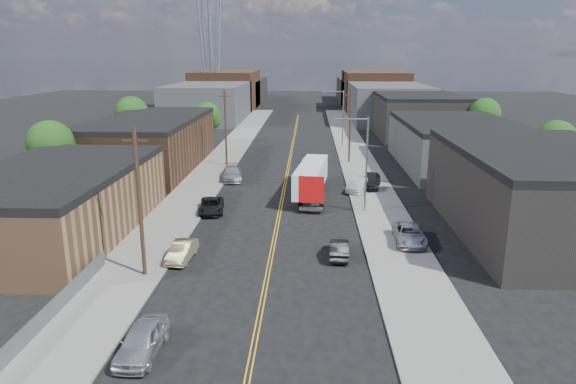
# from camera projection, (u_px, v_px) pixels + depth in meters

# --- Properties ---
(ground) EXTENTS (260.00, 260.00, 0.00)m
(ground) POSITION_uv_depth(u_px,v_px,m) (292.00, 147.00, 82.37)
(ground) COLOR black
(ground) RESTS_ON ground
(centerline) EXTENTS (0.32, 120.00, 0.01)m
(centerline) POSITION_uv_depth(u_px,v_px,m) (288.00, 167.00, 67.89)
(centerline) COLOR gold
(centerline) RESTS_ON ground
(sidewalk_left) EXTENTS (5.00, 140.00, 0.15)m
(sidewalk_left) POSITION_uv_depth(u_px,v_px,m) (217.00, 166.00, 68.26)
(sidewalk_left) COLOR slate
(sidewalk_left) RESTS_ON ground
(sidewalk_right) EXTENTS (5.00, 140.00, 0.15)m
(sidewalk_right) POSITION_uv_depth(u_px,v_px,m) (360.00, 167.00, 67.49)
(sidewalk_right) COLOR slate
(sidewalk_right) RESTS_ON ground
(warehouse_tan) EXTENTS (12.00, 22.00, 5.60)m
(warehouse_tan) POSITION_uv_depth(u_px,v_px,m) (55.00, 202.00, 41.84)
(warehouse_tan) COLOR brown
(warehouse_tan) RESTS_ON ground
(warehouse_brown) EXTENTS (12.00, 26.00, 6.60)m
(warehouse_brown) POSITION_uv_depth(u_px,v_px,m) (150.00, 143.00, 66.79)
(warehouse_brown) COLOR #482E1C
(warehouse_brown) RESTS_ON ground
(industrial_right_a) EXTENTS (14.00, 22.00, 7.10)m
(industrial_right_a) POSITION_uv_depth(u_px,v_px,m) (544.00, 192.00, 41.97)
(industrial_right_a) COLOR black
(industrial_right_a) RESTS_ON ground
(industrial_right_b) EXTENTS (14.00, 24.00, 6.10)m
(industrial_right_b) POSITION_uv_depth(u_px,v_px,m) (456.00, 144.00, 67.18)
(industrial_right_b) COLOR #353537
(industrial_right_b) RESTS_ON ground
(industrial_right_c) EXTENTS (14.00, 22.00, 7.60)m
(industrial_right_c) POSITION_uv_depth(u_px,v_px,m) (417.00, 115.00, 92.07)
(industrial_right_c) COLOR black
(industrial_right_c) RESTS_ON ground
(skyline_left_a) EXTENTS (16.00, 30.00, 8.00)m
(skyline_left_a) POSITION_uv_depth(u_px,v_px,m) (209.00, 102.00, 115.90)
(skyline_left_a) COLOR #353537
(skyline_left_a) RESTS_ON ground
(skyline_right_a) EXTENTS (16.00, 30.00, 8.00)m
(skyline_right_a) POSITION_uv_depth(u_px,v_px,m) (387.00, 103.00, 114.29)
(skyline_right_a) COLOR #353537
(skyline_right_a) RESTS_ON ground
(skyline_left_b) EXTENTS (16.00, 26.00, 10.00)m
(skyline_left_b) POSITION_uv_depth(u_px,v_px,m) (226.00, 90.00, 139.76)
(skyline_left_b) COLOR #482E1C
(skyline_left_b) RESTS_ON ground
(skyline_right_b) EXTENTS (16.00, 26.00, 10.00)m
(skyline_right_b) POSITION_uv_depth(u_px,v_px,m) (374.00, 90.00, 138.15)
(skyline_right_b) COLOR #482E1C
(skyline_right_b) RESTS_ON ground
(skyline_left_c) EXTENTS (16.00, 40.00, 7.00)m
(skyline_left_c) POSITION_uv_depth(u_px,v_px,m) (237.00, 91.00, 159.45)
(skyline_left_c) COLOR black
(skyline_left_c) RESTS_ON ground
(skyline_right_c) EXTENTS (16.00, 40.00, 7.00)m
(skyline_right_c) POSITION_uv_depth(u_px,v_px,m) (366.00, 91.00, 157.84)
(skyline_right_c) COLOR black
(skyline_right_c) RESTS_ON ground
(streetlight_near) EXTENTS (3.39, 0.25, 9.00)m
(streetlight_near) POSITION_uv_depth(u_px,v_px,m) (362.00, 157.00, 46.91)
(streetlight_near) COLOR gray
(streetlight_near) RESTS_ON ground
(streetlight_far) EXTENTS (3.39, 0.25, 9.00)m
(streetlight_far) POSITION_uv_depth(u_px,v_px,m) (340.00, 114.00, 80.68)
(streetlight_far) COLOR gray
(streetlight_far) RESTS_ON ground
(utility_pole_left_near) EXTENTS (1.60, 0.26, 10.00)m
(utility_pole_left_near) POSITION_uv_depth(u_px,v_px,m) (140.00, 203.00, 33.12)
(utility_pole_left_near) COLOR black
(utility_pole_left_near) RESTS_ON ground
(utility_pole_left_far) EXTENTS (1.60, 0.26, 10.00)m
(utility_pole_left_far) POSITION_uv_depth(u_px,v_px,m) (226.00, 128.00, 66.89)
(utility_pole_left_far) COLOR black
(utility_pole_left_far) RESTS_ON ground
(utility_pole_right) EXTENTS (1.60, 0.26, 10.00)m
(utility_pole_right) POSITION_uv_depth(u_px,v_px,m) (350.00, 125.00, 69.12)
(utility_pole_right) COLOR black
(utility_pole_right) RESTS_ON ground
(chainlink_fence) EXTENTS (0.05, 16.00, 1.22)m
(chainlink_fence) POSITION_uv_depth(u_px,v_px,m) (48.00, 314.00, 28.15)
(chainlink_fence) COLOR slate
(chainlink_fence) RESTS_ON ground
(tree_left_near) EXTENTS (4.85, 4.76, 7.91)m
(tree_left_near) POSITION_uv_depth(u_px,v_px,m) (52.00, 147.00, 53.04)
(tree_left_near) COLOR black
(tree_left_near) RESTS_ON ground
(tree_left_mid) EXTENTS (5.10, 5.04, 8.37)m
(tree_left_mid) POSITION_uv_depth(u_px,v_px,m) (132.00, 116.00, 77.08)
(tree_left_mid) COLOR black
(tree_left_mid) RESTS_ON ground
(tree_left_far) EXTENTS (4.35, 4.20, 6.97)m
(tree_left_far) POSITION_uv_depth(u_px,v_px,m) (207.00, 117.00, 83.67)
(tree_left_far) COLOR black
(tree_left_far) RESTS_ON ground
(tree_right_near) EXTENTS (4.60, 4.48, 7.44)m
(tree_right_near) POSITION_uv_depth(u_px,v_px,m) (556.00, 144.00, 56.74)
(tree_right_near) COLOR black
(tree_right_near) RESTS_ON ground
(tree_right_far) EXTENTS (4.85, 4.76, 7.91)m
(tree_right_far) POSITION_uv_depth(u_px,v_px,m) (485.00, 116.00, 79.81)
(tree_right_far) COLOR black
(tree_right_far) RESTS_ON ground
(semi_truck) EXTENTS (3.70, 14.07, 3.61)m
(semi_truck) POSITION_uv_depth(u_px,v_px,m) (311.00, 176.00, 53.91)
(semi_truck) COLOR silver
(semi_truck) RESTS_ON ground
(car_left_a) EXTENTS (1.96, 4.50, 1.51)m
(car_left_a) POSITION_uv_depth(u_px,v_px,m) (142.00, 341.00, 25.31)
(car_left_a) COLOR #B9BBBF
(car_left_a) RESTS_ON ground
(car_left_b) EXTENTS (1.69, 4.11, 1.32)m
(car_left_b) POSITION_uv_depth(u_px,v_px,m) (182.00, 251.00, 37.08)
(car_left_b) COLOR #847E56
(car_left_b) RESTS_ON ground
(car_left_c) EXTENTS (2.79, 4.99, 1.32)m
(car_left_c) POSITION_uv_depth(u_px,v_px,m) (211.00, 206.00, 48.19)
(car_left_c) COLOR black
(car_left_c) RESTS_ON ground
(car_left_d) EXTENTS (2.88, 5.68, 1.58)m
(car_left_d) POSITION_uv_depth(u_px,v_px,m) (232.00, 173.00, 60.66)
(car_left_d) COLOR #AFB2B5
(car_left_d) RESTS_ON ground
(car_right_oncoming) EXTENTS (1.58, 3.98, 1.29)m
(car_right_oncoming) POSITION_uv_depth(u_px,v_px,m) (339.00, 249.00, 37.53)
(car_right_oncoming) COLOR black
(car_right_oncoming) RESTS_ON ground
(car_right_lot_a) EXTENTS (2.55, 5.11, 1.39)m
(car_right_lot_a) POSITION_uv_depth(u_px,v_px,m) (409.00, 234.00, 40.02)
(car_right_lot_a) COLOR #A9ABAF
(car_right_lot_a) RESTS_ON sidewalk_right
(car_right_lot_b) EXTENTS (3.63, 4.84, 1.31)m
(car_right_lot_b) POSITION_uv_depth(u_px,v_px,m) (359.00, 185.00, 55.41)
(car_right_lot_b) COLOR silver
(car_right_lot_b) RESTS_ON sidewalk_right
(car_right_lot_c) EXTENTS (2.98, 5.13, 1.64)m
(car_right_lot_c) POSITION_uv_depth(u_px,v_px,m) (371.00, 180.00, 56.64)
(car_right_lot_c) COLOR black
(car_right_lot_c) RESTS_ON sidewalk_right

